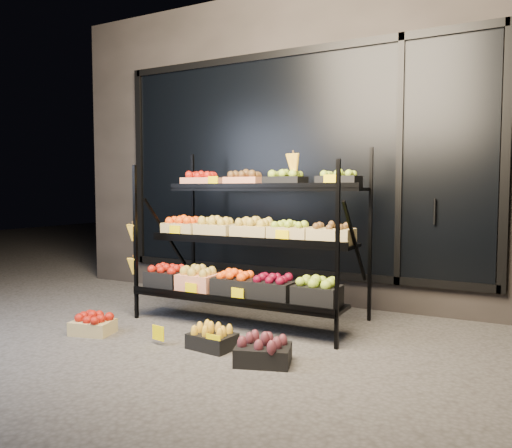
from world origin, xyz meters
The scene contains 8 objects.
ground centered at (0.00, 0.00, 0.00)m, with size 24.00×24.00×0.00m, color #514F4C.
building centered at (0.00, 2.59, 1.75)m, with size 6.00×2.08×3.50m.
display_rack centered at (-0.01, 0.60, 0.79)m, with size 2.18×1.02×1.72m.
tag_floor_a centered at (-0.29, -0.40, 0.06)m, with size 0.13×0.01×0.12m, color #FFDE00.
tag_floor_b centered at (0.24, -0.40, 0.06)m, with size 0.13×0.01×0.12m, color #FFDE00.
floor_crate_left centered at (-1.00, -0.42, 0.09)m, with size 0.40×0.33×0.18m.
floor_crate_midleft centered at (0.15, -0.27, 0.09)m, with size 0.38×0.30×0.19m.
floor_crate_right centered at (0.66, -0.39, 0.09)m, with size 0.46×0.40×0.20m.
Camera 1 is at (2.27, -3.54, 1.27)m, focal length 35.00 mm.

